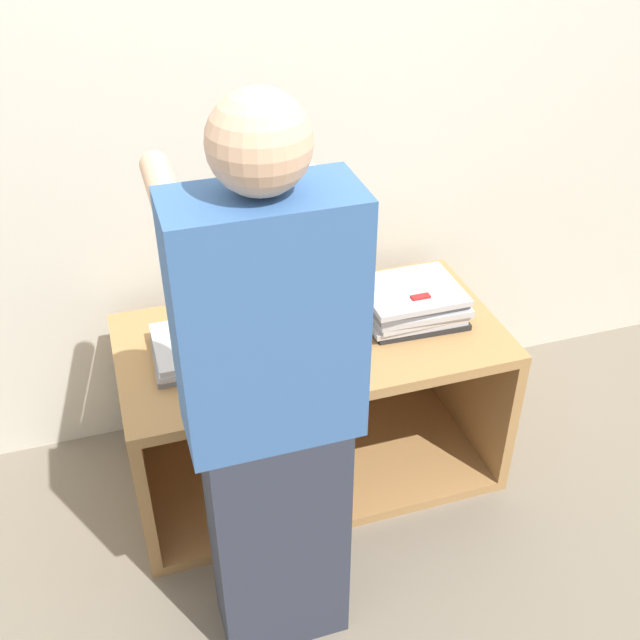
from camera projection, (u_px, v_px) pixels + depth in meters
name	position (u px, v px, depth m)	size (l,w,h in m)	color
ground_plane	(340.00, 531.00, 2.43)	(12.00, 12.00, 0.00)	#756B5B
wall_back	(270.00, 97.00, 2.32)	(8.00, 0.05, 2.40)	beige
cart	(306.00, 393.00, 2.56)	(1.21, 0.62, 0.57)	#A87A47
laptop_open	(306.00, 312.00, 2.37)	(0.31, 0.33, 0.27)	gray
laptop_stack_left	(206.00, 347.00, 2.26)	(0.32, 0.27, 0.06)	gray
laptop_stack_right	(411.00, 302.00, 2.41)	(0.34, 0.28, 0.11)	#232326
person	(272.00, 416.00, 1.75)	(0.40, 0.52, 1.54)	#2D3342
inventory_tag	(421.00, 297.00, 2.32)	(0.06, 0.02, 0.01)	red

